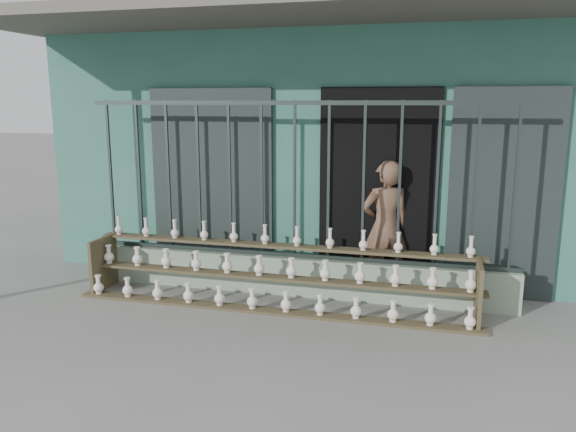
# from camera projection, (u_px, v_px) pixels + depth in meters

# --- Properties ---
(ground) EXTENTS (60.00, 60.00, 0.00)m
(ground) POSITION_uv_depth(u_px,v_px,m) (262.00, 337.00, 5.41)
(ground) COLOR slate
(workshop_building) EXTENTS (7.40, 6.60, 3.21)m
(workshop_building) POSITION_uv_depth(u_px,v_px,m) (338.00, 140.00, 9.10)
(workshop_building) COLOR #326B5B
(workshop_building) RESTS_ON ground
(parapet_wall) EXTENTS (5.00, 0.20, 0.45)m
(parapet_wall) POSITION_uv_depth(u_px,v_px,m) (294.00, 276.00, 6.60)
(parapet_wall) COLOR #8FA58E
(parapet_wall) RESTS_ON ground
(security_fence) EXTENTS (5.00, 0.04, 1.80)m
(security_fence) POSITION_uv_depth(u_px,v_px,m) (295.00, 181.00, 6.37)
(security_fence) COLOR #283330
(security_fence) RESTS_ON parapet_wall
(shelf_rack) EXTENTS (4.50, 0.68, 0.85)m
(shelf_rack) POSITION_uv_depth(u_px,v_px,m) (275.00, 274.00, 6.21)
(shelf_rack) COLOR brown
(shelf_rack) RESTS_ON ground
(elderly_woman) EXTENTS (0.68, 0.58, 1.57)m
(elderly_woman) POSITION_uv_depth(u_px,v_px,m) (385.00, 227.00, 6.58)
(elderly_woman) COLOR brown
(elderly_woman) RESTS_ON ground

